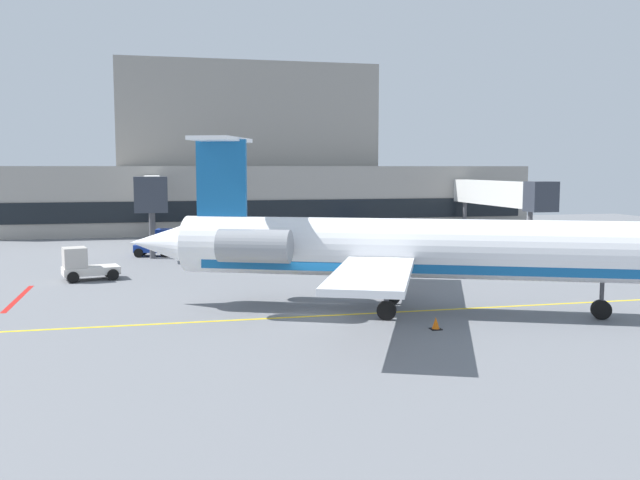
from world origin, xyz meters
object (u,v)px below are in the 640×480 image
regional_jet (403,249)px  pushback_tractor (84,265)px  belt_loader (414,233)px  baggage_tug (158,244)px

regional_jet → pushback_tractor: regional_jet is taller
belt_loader → baggage_tug: bearing=-170.3°
regional_jet → pushback_tractor: size_ratio=7.39×
regional_jet → baggage_tug: size_ratio=8.53×
baggage_tug → pushback_tractor: baggage_tug is taller
baggage_tug → pushback_tractor: (-4.50, -10.87, -0.01)m
regional_jet → pushback_tractor: 21.12m
belt_loader → regional_jet: bearing=-112.0°
baggage_tug → belt_loader: bearing=9.7°
regional_jet → baggage_tug: bearing=115.2°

